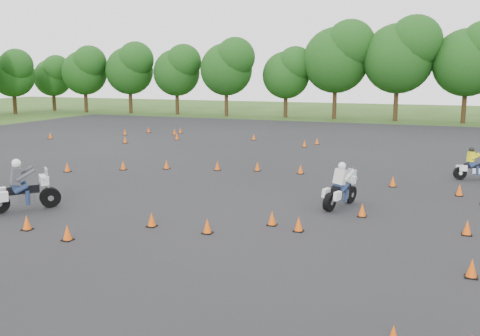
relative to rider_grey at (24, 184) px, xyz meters
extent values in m
plane|color=#2D5119|center=(6.51, 0.50, -0.96)|extent=(140.00, 140.00, 0.00)
plane|color=black|center=(6.51, 6.50, -0.95)|extent=(62.00, 62.00, 0.00)
cone|color=#E95209|center=(-3.46, 6.63, -0.73)|extent=(0.26, 0.26, 0.45)
cone|color=#E95209|center=(-8.57, 23.14, -0.73)|extent=(0.26, 0.26, 0.45)
cone|color=#E95209|center=(-5.95, 23.68, -0.73)|extent=(0.26, 0.26, 0.45)
cone|color=#E95209|center=(8.82, 1.33, -0.73)|extent=(0.26, 0.26, 0.45)
cone|color=#E95209|center=(-1.17, 8.08, -0.73)|extent=(0.26, 0.26, 0.45)
cone|color=#E95209|center=(11.92, 8.80, -0.73)|extent=(0.26, 0.26, 0.45)
cone|color=#E95209|center=(7.46, 10.25, -0.73)|extent=(0.26, 0.26, 0.45)
cone|color=#E95209|center=(-9.49, 21.11, -0.73)|extent=(0.26, 0.26, 0.45)
cone|color=#E95209|center=(5.27, -0.19, -0.73)|extent=(0.26, 0.26, 0.45)
cone|color=#E95209|center=(7.24, -0.22, -0.73)|extent=(0.26, 0.26, 0.45)
cone|color=#E95209|center=(-5.88, 22.56, -0.73)|extent=(0.26, 0.26, 0.45)
cone|color=#E95209|center=(5.25, 10.23, -0.73)|extent=(0.26, 0.26, 0.45)
cone|color=#E95209|center=(5.84, 20.94, -0.73)|extent=(0.26, 0.26, 0.45)
cone|color=#E95209|center=(3.68, -2.32, -0.73)|extent=(0.26, 0.26, 0.45)
cone|color=#E95209|center=(-6.77, 16.92, -0.73)|extent=(0.26, 0.26, 0.45)
cone|color=#E95209|center=(0.75, 9.09, -0.73)|extent=(0.26, 0.26, 0.45)
cone|color=#E95209|center=(3.33, 9.64, -0.73)|extent=(0.26, 0.26, 0.45)
cone|color=#E95209|center=(9.95, 10.29, -0.73)|extent=(0.26, 0.26, 0.45)
cone|color=#E95209|center=(5.36, 19.41, -0.73)|extent=(0.26, 0.26, 0.45)
cone|color=#E95209|center=(14.56, 7.96, -0.73)|extent=(0.26, 0.26, 0.45)
cone|color=#E95209|center=(14.65, -1.21, -0.73)|extent=(0.26, 0.26, 0.45)
cone|color=#E95209|center=(-13.20, 16.95, -0.73)|extent=(0.26, 0.26, 0.45)
cone|color=#E95209|center=(11.39, 3.42, -0.73)|extent=(0.26, 0.26, 0.45)
cone|color=#E95209|center=(14.67, 2.43, -0.73)|extent=(0.26, 0.26, 0.45)
cone|color=#E95209|center=(9.79, 0.98, -0.73)|extent=(0.26, 0.26, 0.45)
cone|color=#E95209|center=(1.03, 21.66, -0.73)|extent=(0.26, 0.26, 0.45)
cone|color=#E95209|center=(-4.25, 19.82, -0.73)|extent=(0.26, 0.26, 0.45)
cone|color=#E95209|center=(1.81, -1.90, -0.73)|extent=(0.26, 0.26, 0.45)
camera|label=1|loc=(13.79, -14.59, 3.94)|focal=40.00mm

